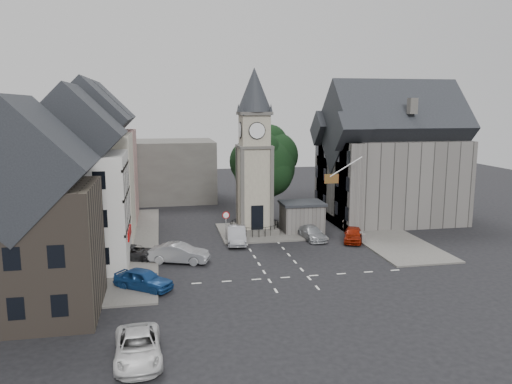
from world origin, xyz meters
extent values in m
plane|color=black|center=(0.00, 0.00, 0.00)|extent=(120.00, 120.00, 0.00)
cube|color=#595651|center=(-12.50, 6.00, 0.07)|extent=(6.00, 30.00, 0.14)
cube|color=#595651|center=(12.00, 8.00, 0.07)|extent=(6.00, 26.00, 0.14)
cube|color=#595651|center=(1.50, 8.00, 0.08)|extent=(10.00, 8.00, 0.16)
cube|color=silver|center=(0.00, -5.50, 0.01)|extent=(20.00, 8.00, 0.01)
cube|color=#4C4944|center=(0.00, 8.00, 0.35)|extent=(4.20, 4.20, 0.70)
torus|color=black|center=(0.00, 8.00, 1.08)|extent=(4.86, 4.86, 0.06)
cube|color=gray|center=(0.00, 8.00, 4.70)|extent=(3.00, 3.00, 8.00)
cube|color=black|center=(0.00, 6.55, 1.90)|extent=(1.20, 0.25, 2.40)
cube|color=#4C4944|center=(0.00, 8.00, 8.70)|extent=(3.30, 3.30, 0.25)
cube|color=gray|center=(0.00, 8.00, 10.30)|extent=(2.70, 2.70, 3.20)
cylinder|color=white|center=(0.00, 6.60, 10.30)|extent=(1.50, 0.12, 1.50)
cube|color=#4C4944|center=(0.00, 8.00, 11.90)|extent=(3.10, 3.10, 0.30)
cone|color=black|center=(0.00, 8.00, 14.15)|extent=(3.40, 3.40, 4.20)
cube|color=#5C5955|center=(4.80, 7.50, 1.40)|extent=(4.00, 3.00, 2.80)
cube|color=black|center=(4.80, 7.50, 2.95)|extent=(4.30, 3.30, 0.25)
cylinder|color=black|center=(2.00, 13.00, 2.20)|extent=(0.70, 0.70, 4.40)
cylinder|color=black|center=(-3.20, 5.50, 1.25)|extent=(0.10, 0.10, 2.50)
cone|color=#A50C0C|center=(-3.20, 5.40, 2.50)|extent=(0.70, 0.06, 0.70)
cone|color=white|center=(-3.20, 5.38, 2.50)|extent=(0.54, 0.04, 0.54)
cube|color=tan|center=(-15.50, 16.00, 5.00)|extent=(7.50, 7.00, 10.00)
cube|color=beige|center=(-15.50, 8.00, 5.00)|extent=(7.50, 7.00, 10.00)
cube|color=silver|center=(-15.50, 0.00, 4.50)|extent=(7.50, 7.00, 9.00)
cube|color=#4D4239|center=(-17.00, -9.00, 4.00)|extent=(8.00, 7.00, 8.00)
cube|color=#4C4944|center=(-12.00, 28.00, 4.00)|extent=(20.00, 10.00, 8.00)
cube|color=#5C5955|center=(16.00, 11.00, 4.50)|extent=(14.00, 10.00, 9.00)
cube|color=#5C5955|center=(9.80, 7.50, 4.50)|extent=(1.60, 4.40, 9.00)
cube|color=#5C5955|center=(9.80, 14.50, 4.50)|extent=(1.60, 4.40, 9.00)
cube|color=#5C5955|center=(9.20, 10.00, 0.45)|extent=(0.40, 16.00, 0.90)
cylinder|color=white|center=(8.00, 4.00, 7.00)|extent=(3.17, 0.10, 1.89)
plane|color=#B21414|center=(6.60, 4.00, 5.90)|extent=(1.40, 0.00, 1.40)
imported|color=navy|center=(-10.49, -6.00, 0.74)|extent=(4.52, 3.94, 1.47)
imported|color=#9FA1A6|center=(-7.80, -0.39, 0.79)|extent=(5.09, 3.11, 1.58)
imported|color=#28282A|center=(-11.50, 1.10, 0.61)|extent=(4.81, 3.29, 1.22)
imported|color=#A1A2AA|center=(-2.35, 4.50, 0.78)|extent=(2.20, 4.91, 1.56)
imported|color=#ABAEB3|center=(4.95, 4.50, 0.63)|extent=(2.15, 4.47, 1.25)
imported|color=maroon|center=(8.50, 3.00, 0.69)|extent=(3.06, 4.34, 1.37)
imported|color=silver|center=(-10.46, -16.00, 0.69)|extent=(2.53, 5.06, 1.38)
imported|color=beige|center=(9.15, 6.81, 0.77)|extent=(0.57, 0.39, 1.53)
camera|label=1|loc=(-9.03, -39.96, 12.64)|focal=35.00mm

